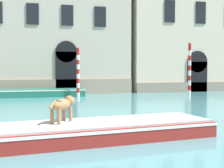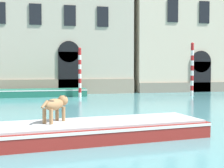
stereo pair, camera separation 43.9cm
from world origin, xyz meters
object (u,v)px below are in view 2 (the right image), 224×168
at_px(mooring_pole_0, 192,69).
at_px(mooring_pole_3, 80,72).
at_px(dog_on_deck, 56,105).
at_px(boat_moored_near_palazzo, 43,93).
at_px(boat_foreground, 67,131).

relative_size(mooring_pole_0, mooring_pole_3, 1.13).
relative_size(dog_on_deck, mooring_pole_3, 0.27).
relative_size(boat_moored_near_palazzo, mooring_pole_3, 1.79).
distance_m(boat_moored_near_palazzo, mooring_pole_3, 3.28).
distance_m(boat_foreground, dog_on_deck, 0.84).
xyz_separation_m(boat_moored_near_palazzo, mooring_pole_3, (2.61, -1.26, 1.52)).
bearing_deg(boat_moored_near_palazzo, mooring_pole_0, -8.96).
bearing_deg(boat_foreground, mooring_pole_0, 44.57).
height_order(boat_moored_near_palazzo, mooring_pole_0, mooring_pole_0).
bearing_deg(dog_on_deck, mooring_pole_3, 29.00).
height_order(boat_moored_near_palazzo, mooring_pole_3, mooring_pole_3).
xyz_separation_m(dog_on_deck, boat_moored_near_palazzo, (-0.32, 14.62, -0.73)).
distance_m(boat_foreground, mooring_pole_3, 13.85).
xyz_separation_m(dog_on_deck, mooring_pole_3, (2.29, 13.36, 0.80)).
relative_size(boat_foreground, dog_on_deck, 8.84).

